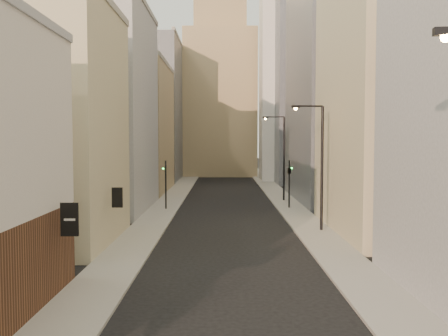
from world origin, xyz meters
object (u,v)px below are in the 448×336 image
at_px(streetlamp_far, 282,153).
at_px(traffic_light_left, 166,175).
at_px(clock_tower, 220,86).
at_px(white_tower, 284,72).
at_px(streetlamp_mid, 319,160).
at_px(traffic_light_right, 289,172).

relative_size(streetlamp_far, traffic_light_left, 1.95).
height_order(clock_tower, streetlamp_far, clock_tower).
xyz_separation_m(clock_tower, traffic_light_left, (-5.23, -50.02, -14.07)).
distance_m(clock_tower, streetlamp_far, 45.27).
xyz_separation_m(white_tower, streetlamp_mid, (-3.13, -47.82, -13.05)).
bearing_deg(traffic_light_right, white_tower, -72.97).
xyz_separation_m(white_tower, traffic_light_right, (-3.70, -35.18, -14.80)).
xyz_separation_m(white_tower, traffic_light_left, (-16.23, -36.02, -15.04)).
distance_m(white_tower, streetlamp_far, 32.03).
relative_size(clock_tower, traffic_light_right, 8.98).
bearing_deg(white_tower, streetlamp_far, -97.35).
bearing_deg(traffic_light_right, streetlamp_far, -66.50).
bearing_deg(white_tower, streetlamp_mid, -93.74).
xyz_separation_m(white_tower, streetlamp_far, (-3.75, -29.02, -13.03)).
bearing_deg(traffic_light_left, streetlamp_far, -145.52).
height_order(clock_tower, traffic_light_left, clock_tower).
relative_size(white_tower, streetlamp_mid, 4.27).
distance_m(white_tower, traffic_light_right, 38.34).
bearing_deg(streetlamp_mid, clock_tower, 87.48).
xyz_separation_m(streetlamp_far, traffic_light_right, (0.05, -6.15, -1.77)).
relative_size(streetlamp_mid, traffic_light_left, 1.94).
xyz_separation_m(traffic_light_left, traffic_light_right, (12.54, 0.84, 0.24)).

